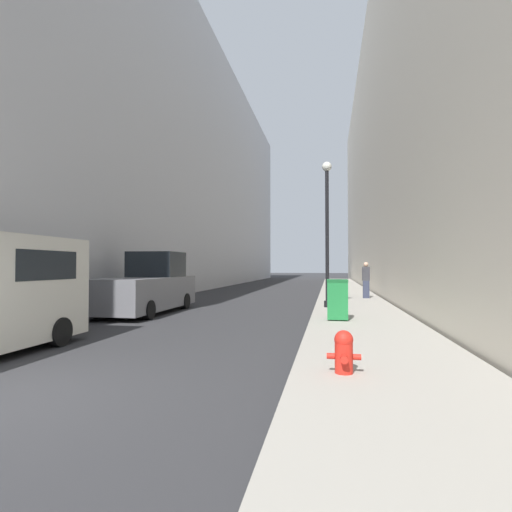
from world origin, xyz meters
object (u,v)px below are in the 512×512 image
(fire_hydrant, at_px, (344,351))
(pickup_truck, at_px, (148,287))
(trash_bin, at_px, (337,299))
(lamppost, at_px, (327,223))
(pedestrian_on_sidewalk, at_px, (366,280))

(fire_hydrant, distance_m, pickup_truck, 10.75)
(trash_bin, height_order, lamppost, lamppost)
(fire_hydrant, distance_m, pedestrian_on_sidewalk, 14.77)
(trash_bin, relative_size, lamppost, 0.21)
(pickup_truck, bearing_deg, trash_bin, -15.83)
(lamppost, xyz_separation_m, pickup_truck, (-6.77, -1.74, -2.53))
(pickup_truck, distance_m, pedestrian_on_sidewalk, 10.89)
(trash_bin, height_order, pickup_truck, pickup_truck)
(pickup_truck, bearing_deg, fire_hydrant, -48.85)
(trash_bin, bearing_deg, fire_hydrant, -90.20)
(fire_hydrant, bearing_deg, pedestrian_on_sidewalk, 83.77)
(fire_hydrant, bearing_deg, pickup_truck, 131.15)
(lamppost, xyz_separation_m, pedestrian_on_sidewalk, (1.90, 4.85, -2.42))
(trash_bin, height_order, pedestrian_on_sidewalk, pedestrian_on_sidewalk)
(trash_bin, relative_size, pedestrian_on_sidewalk, 0.67)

